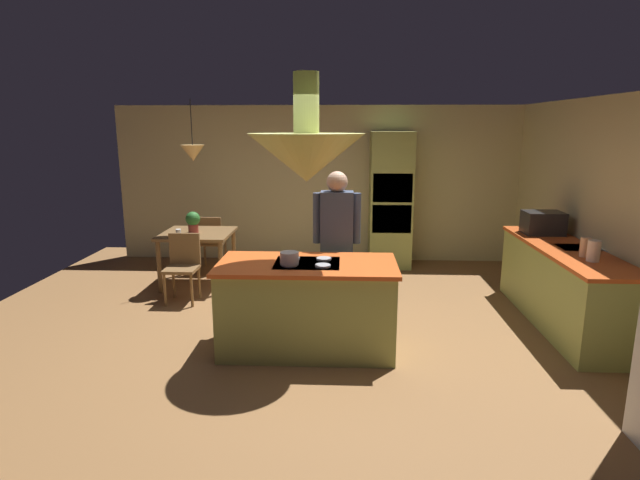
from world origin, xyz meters
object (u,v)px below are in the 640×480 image
object	(u,v)px
dining_table	(197,240)
cup_on_table	(178,232)
chair_by_back_wall	(210,239)
microwave_on_counter	(543,223)
kitchen_island	(307,306)
person_at_island	(337,237)
oven_tower	(391,200)
canister_flour	(594,251)
canister_sugar	(585,247)
cooking_pot_on_cooktop	(289,258)
chair_facing_island	(183,263)
potted_plant_on_table	(193,221)

from	to	relation	value
dining_table	cup_on_table	distance (m)	0.34
chair_by_back_wall	microwave_on_counter	world-z (taller)	microwave_on_counter
dining_table	microwave_on_counter	distance (m)	4.59
kitchen_island	person_at_island	distance (m)	0.95
person_at_island	cup_on_table	distance (m)	2.46
kitchen_island	dining_table	world-z (taller)	kitchen_island
chair_by_back_wall	cup_on_table	xyz separation A→B (m)	(-0.19, -0.93, 0.30)
oven_tower	canister_flour	xyz separation A→B (m)	(1.74, -3.05, -0.06)
person_at_island	canister_sugar	bearing A→B (deg)	-7.78
canister_flour	oven_tower	bearing A→B (deg)	119.71
dining_table	kitchen_island	bearing A→B (deg)	-51.01
dining_table	person_at_island	distance (m)	2.44
dining_table	cooking_pot_on_cooktop	size ratio (longest dim) A/B	5.35
dining_table	chair_by_back_wall	size ratio (longest dim) A/B	1.11
dining_table	person_at_island	bearing A→B (deg)	-34.80
canister_sugar	dining_table	bearing A→B (deg)	159.18
chair_by_back_wall	cooking_pot_on_cooktop	size ratio (longest dim) A/B	4.83
dining_table	cooking_pot_on_cooktop	world-z (taller)	cooking_pot_on_cooktop
canister_flour	canister_sugar	size ratio (longest dim) A/B	1.05
kitchen_island	dining_table	distance (m)	2.71
kitchen_island	chair_facing_island	xyz separation A→B (m)	(-1.70, 1.41, 0.05)
chair_facing_island	dining_table	bearing A→B (deg)	90.00
cooking_pot_on_cooktop	oven_tower	bearing A→B (deg)	69.52
chair_facing_island	cup_on_table	size ratio (longest dim) A/B	9.67
oven_tower	potted_plant_on_table	size ratio (longest dim) A/B	7.13
kitchen_island	canister_sugar	world-z (taller)	canister_sugar
person_at_island	cup_on_table	bearing A→B (deg)	152.25
chair_by_back_wall	cup_on_table	bearing A→B (deg)	78.55
oven_tower	cooking_pot_on_cooktop	bearing A→B (deg)	-110.48
potted_plant_on_table	chair_by_back_wall	bearing A→B (deg)	87.05
cooking_pot_on_cooktop	potted_plant_on_table	bearing A→B (deg)	125.78
chair_by_back_wall	cooking_pot_on_cooktop	xyz separation A→B (m)	(1.54, -2.92, 0.48)
oven_tower	canister_flour	world-z (taller)	oven_tower
chair_by_back_wall	microwave_on_counter	bearing A→B (deg)	164.43
chair_facing_island	cooking_pot_on_cooktop	bearing A→B (deg)	-44.95
person_at_island	potted_plant_on_table	distance (m)	2.42
chair_facing_island	chair_by_back_wall	size ratio (longest dim) A/B	1.00
canister_sugar	cooking_pot_on_cooktop	bearing A→B (deg)	-170.47
person_at_island	canister_sugar	distance (m)	2.58
kitchen_island	cup_on_table	size ratio (longest dim) A/B	19.64
potted_plant_on_table	canister_flour	world-z (taller)	canister_flour
oven_tower	cooking_pot_on_cooktop	xyz separation A→B (m)	(-1.26, -3.37, -0.09)
dining_table	canister_flour	world-z (taller)	canister_flour
oven_tower	potted_plant_on_table	xyz separation A→B (m)	(-2.84, -1.18, -0.14)
cooking_pot_on_cooktop	kitchen_island	bearing A→B (deg)	39.09
potted_plant_on_table	cooking_pot_on_cooktop	distance (m)	2.70
kitchen_island	oven_tower	world-z (taller)	oven_tower
kitchen_island	microwave_on_counter	size ratio (longest dim) A/B	3.84
cooking_pot_on_cooktop	dining_table	bearing A→B (deg)	124.63
chair_by_back_wall	canister_flour	bearing A→B (deg)	150.21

